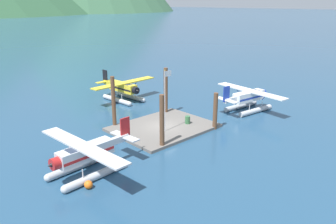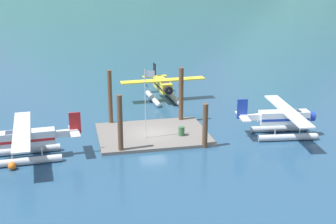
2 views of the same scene
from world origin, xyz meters
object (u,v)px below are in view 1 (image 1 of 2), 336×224
object	(u,v)px
seaplane_silver_port_aft	(86,157)
mooring_buoy	(88,185)
flagpole	(166,94)
seaplane_white_stbd_aft	(249,99)
seaplane_yellow_bow_right	(123,90)
fuel_drum	(188,120)

from	to	relation	value
seaplane_silver_port_aft	mooring_buoy	bearing A→B (deg)	-117.58
seaplane_silver_port_aft	flagpole	bearing A→B (deg)	11.06
mooring_buoy	seaplane_white_stbd_aft	world-z (taller)	seaplane_white_stbd_aft
flagpole	seaplane_yellow_bow_right	xyz separation A→B (m)	(4.28, 13.45, -2.81)
seaplane_silver_port_aft	seaplane_yellow_bow_right	bearing A→B (deg)	45.90
mooring_buoy	seaplane_yellow_bow_right	xyz separation A→B (m)	(16.14, 17.61, 1.25)
seaplane_silver_port_aft	seaplane_white_stbd_aft	size ratio (longest dim) A/B	1.00
mooring_buoy	fuel_drum	bearing A→B (deg)	15.20
mooring_buoy	seaplane_white_stbd_aft	size ratio (longest dim) A/B	0.06
fuel_drum	seaplane_silver_port_aft	bearing A→B (deg)	-171.60
seaplane_silver_port_aft	seaplane_yellow_bow_right	size ratio (longest dim) A/B	1.00
fuel_drum	seaplane_silver_port_aft	world-z (taller)	seaplane_silver_port_aft
seaplane_yellow_bow_right	seaplane_white_stbd_aft	distance (m)	17.40
fuel_drum	mooring_buoy	xyz separation A→B (m)	(-15.22, -4.14, -0.41)
flagpole	seaplane_silver_port_aft	distance (m)	11.36
seaplane_white_stbd_aft	flagpole	bearing A→B (deg)	173.61
mooring_buoy	seaplane_silver_port_aft	xyz separation A→B (m)	(1.07, 2.05, 1.25)
flagpole	seaplane_silver_port_aft	bearing A→B (deg)	-168.94
flagpole	mooring_buoy	size ratio (longest dim) A/B	10.19
mooring_buoy	flagpole	bearing A→B (deg)	19.30
seaplane_silver_port_aft	seaplane_white_stbd_aft	xyz separation A→B (m)	(24.01, 0.63, 0.00)
fuel_drum	mooring_buoy	distance (m)	15.78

